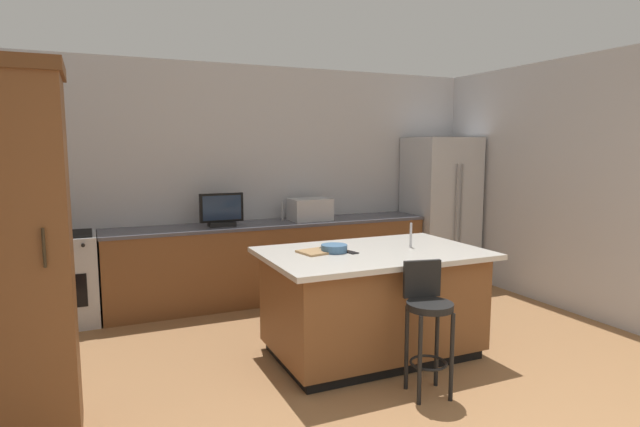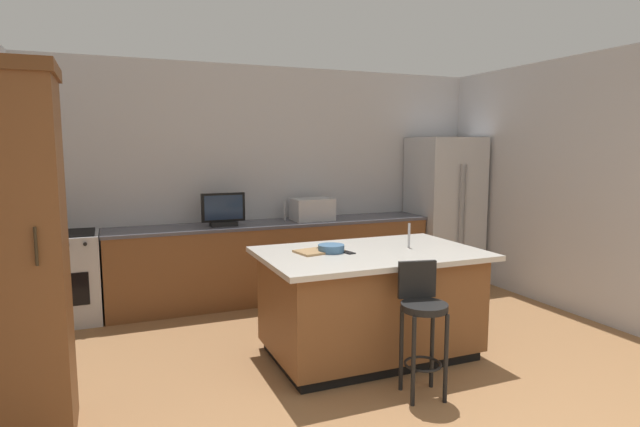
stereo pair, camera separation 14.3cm
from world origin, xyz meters
TOP-DOWN VIEW (x-y plane):
  - wall_back at (0.00, 4.84)m, footprint 6.06×0.12m
  - wall_right at (2.83, 2.42)m, footprint 0.12×5.24m
  - counter_back at (-0.06, 4.46)m, footprint 3.86×0.62m
  - kitchen_island at (0.17, 2.51)m, footprint 1.88×1.21m
  - refrigerator at (2.30, 4.39)m, footprint 0.85×0.78m
  - range_oven at (-2.36, 4.46)m, footprint 0.72×0.63m
  - cabinet_tower at (-2.47, 2.15)m, footprint 0.67×0.63m
  - microwave at (0.41, 4.46)m, footprint 0.48×0.36m
  - tv_monitor at (-0.69, 4.41)m, footprint 0.49×0.16m
  - sink_faucet_back at (0.09, 4.56)m, footprint 0.02×0.02m
  - sink_faucet_island at (0.56, 2.51)m, footprint 0.02×0.02m
  - bar_stool_center at (0.18, 1.70)m, footprint 0.34×0.36m
  - fruit_bowl at (-0.16, 2.59)m, footprint 0.22×0.22m
  - cell_phone at (-0.04, 2.51)m, footprint 0.10×0.16m
  - tv_remote at (-0.17, 2.67)m, footprint 0.15×0.15m
  - cutting_board at (-0.25, 2.63)m, footprint 0.42×0.31m

SIDE VIEW (x-z plane):
  - counter_back at x=-0.06m, z-range 0.00..0.93m
  - range_oven at x=-2.36m, z-range 0.00..0.95m
  - kitchen_island at x=0.17m, z-range 0.01..0.94m
  - bar_stool_center at x=0.18m, z-range 0.10..1.08m
  - cell_phone at x=-0.04m, z-range 0.93..0.94m
  - cutting_board at x=-0.25m, z-range 0.93..0.95m
  - tv_remote at x=-0.17m, z-range 0.93..0.95m
  - fruit_bowl at x=-0.16m, z-range 0.93..0.99m
  - refrigerator at x=2.30m, z-range 0.00..1.94m
  - sink_faucet_island at x=0.56m, z-range 0.93..1.15m
  - sink_faucet_back at x=0.09m, z-range 0.93..1.17m
  - microwave at x=0.41m, z-range 0.93..1.19m
  - tv_monitor at x=-0.69m, z-range 0.91..1.29m
  - cabinet_tower at x=-2.47m, z-range 0.04..2.35m
  - wall_back at x=0.00m, z-range 0.00..2.79m
  - wall_right at x=2.83m, z-range 0.00..2.79m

